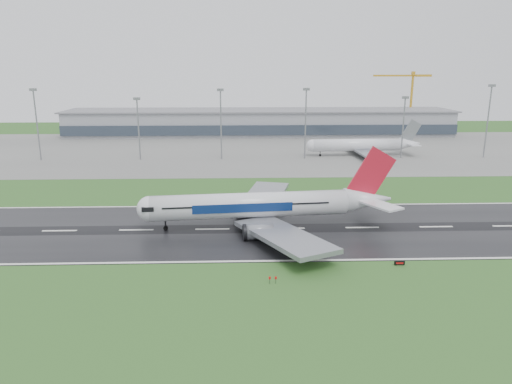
{
  "coord_description": "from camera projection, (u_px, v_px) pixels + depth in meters",
  "views": [
    {
      "loc": [
        -12.32,
        -118.91,
        41.36
      ],
      "look_at": [
        -8.05,
        12.0,
        7.0
      ],
      "focal_mm": 33.23,
      "sensor_mm": 36.0,
      "label": 1
    }
  ],
  "objects": [
    {
      "name": "tower_crane",
      "position": [
        411.0,
        101.0,
        317.4
      ],
      "size": [
        39.74,
        4.37,
        39.57
      ],
      "primitive_type": null,
      "rotation": [
        0.0,
        0.0,
        0.06
      ],
      "color": "#C48C1D",
      "rests_on": "ground"
    },
    {
      "name": "apron",
      "position": [
        264.0,
        150.0,
        246.68
      ],
      "size": [
        400.0,
        130.0,
        0.08
      ],
      "primitive_type": "cube",
      "color": "slate",
      "rests_on": "ground"
    },
    {
      "name": "ground",
      "position": [
        288.0,
        229.0,
        125.84
      ],
      "size": [
        520.0,
        520.0,
        0.0
      ],
      "primitive_type": "plane",
      "color": "#26521E",
      "rests_on": "ground"
    },
    {
      "name": "parked_airliner",
      "position": [
        362.0,
        138.0,
        228.58
      ],
      "size": [
        59.85,
        56.13,
        16.74
      ],
      "primitive_type": null,
      "rotation": [
        0.0,
        0.0,
        0.05
      ],
      "color": "silver",
      "rests_on": "apron"
    },
    {
      "name": "floodmast_4",
      "position": [
        403.0,
        129.0,
        221.01
      ],
      "size": [
        0.64,
        0.64,
        27.66
      ],
      "primitive_type": "cylinder",
      "color": "gray",
      "rests_on": "ground"
    },
    {
      "name": "floodmast_5",
      "position": [
        487.0,
        123.0,
        221.6
      ],
      "size": [
        0.64,
        0.64,
        32.96
      ],
      "primitive_type": "cylinder",
      "color": "gray",
      "rests_on": "ground"
    },
    {
      "name": "floodmast_0",
      "position": [
        37.0,
        126.0,
        215.23
      ],
      "size": [
        0.64,
        0.64,
        31.43
      ],
      "primitive_type": "cylinder",
      "color": "gray",
      "rests_on": "ground"
    },
    {
      "name": "runway",
      "position": [
        288.0,
        228.0,
        125.83
      ],
      "size": [
        400.0,
        45.0,
        0.1
      ],
      "primitive_type": "cube",
      "color": "black",
      "rests_on": "ground"
    },
    {
      "name": "terminal",
      "position": [
        260.0,
        123.0,
        302.79
      ],
      "size": [
        240.0,
        36.0,
        15.0
      ],
      "primitive_type": "cube",
      "color": "gray",
      "rests_on": "ground"
    },
    {
      "name": "main_airliner",
      "position": [
        268.0,
        190.0,
        125.21
      ],
      "size": [
        74.34,
        71.41,
        20.19
      ],
      "primitive_type": null,
      "rotation": [
        0.0,
        0.0,
        0.1
      ],
      "color": "silver",
      "rests_on": "runway"
    },
    {
      "name": "floodmast_1",
      "position": [
        139.0,
        130.0,
        217.19
      ],
      "size": [
        0.64,
        0.64,
        27.36
      ],
      "primitive_type": "cylinder",
      "color": "gray",
      "rests_on": "ground"
    },
    {
      "name": "floodmast_2",
      "position": [
        221.0,
        126.0,
        217.89
      ],
      "size": [
        0.64,
        0.64,
        31.22
      ],
      "primitive_type": "cylinder",
      "color": "gray",
      "rests_on": "ground"
    },
    {
      "name": "runway_sign",
      "position": [
        400.0,
        263.0,
        102.19
      ],
      "size": [
        2.31,
        0.5,
        1.04
      ],
      "primitive_type": null,
      "rotation": [
        0.0,
        0.0,
        -0.1
      ],
      "color": "black",
      "rests_on": "ground"
    },
    {
      "name": "floodmast_3",
      "position": [
        305.0,
        125.0,
        219.09
      ],
      "size": [
        0.64,
        0.64,
        31.45
      ],
      "primitive_type": "cylinder",
      "color": "gray",
      "rests_on": "ground"
    }
  ]
}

